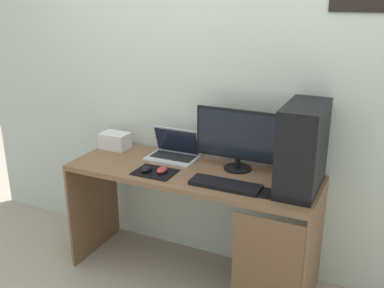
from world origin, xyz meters
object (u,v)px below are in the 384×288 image
at_px(pc_tower, 303,148).
at_px(mouse_left, 162,170).
at_px(projector, 115,141).
at_px(mouse_right, 147,169).
at_px(keyboard, 225,185).
at_px(monitor, 238,139).
at_px(cell_phone, 267,193).
at_px(laptop, 174,152).

relative_size(pc_tower, mouse_left, 5.21).
xyz_separation_m(projector, mouse_right, (0.44, -0.29, -0.04)).
bearing_deg(mouse_right, mouse_left, 14.74).
bearing_deg(mouse_right, keyboard, 0.54).
distance_m(monitor, projector, 0.95).
height_order(keyboard, mouse_right, mouse_right).
height_order(projector, cell_phone, projector).
distance_m(monitor, mouse_right, 0.60).
distance_m(pc_tower, mouse_right, 0.96).
xyz_separation_m(monitor, mouse_right, (-0.50, -0.28, -0.19)).
distance_m(laptop, mouse_left, 0.28).
bearing_deg(mouse_left, monitor, 32.28).
xyz_separation_m(laptop, keyboard, (0.49, -0.29, -0.03)).
bearing_deg(keyboard, laptop, 149.23).
relative_size(monitor, keyboard, 1.32).
height_order(projector, mouse_right, projector).
distance_m(laptop, projector, 0.47).
distance_m(pc_tower, keyboard, 0.49).
xyz_separation_m(keyboard, mouse_right, (-0.53, -0.01, 0.01)).
height_order(laptop, keyboard, laptop).
bearing_deg(pc_tower, laptop, 171.38).
distance_m(mouse_right, cell_phone, 0.77).
bearing_deg(mouse_left, keyboard, -2.66).
height_order(monitor, cell_phone, monitor).
bearing_deg(laptop, pc_tower, -8.62).
distance_m(laptop, cell_phone, 0.79).
bearing_deg(pc_tower, keyboard, -158.34).
xyz_separation_m(pc_tower, projector, (-1.36, 0.13, -0.19)).
xyz_separation_m(monitor, cell_phone, (0.27, -0.27, -0.20)).
bearing_deg(mouse_right, projector, 146.46).
bearing_deg(laptop, monitor, -1.98).
xyz_separation_m(mouse_left, mouse_right, (-0.09, -0.03, 0.00)).
bearing_deg(monitor, projector, 179.47).
bearing_deg(monitor, pc_tower, -15.66).
xyz_separation_m(monitor, mouse_left, (-0.41, -0.26, -0.19)).
bearing_deg(cell_phone, projector, 166.99).
relative_size(monitor, mouse_left, 5.79).
height_order(keyboard, mouse_left, mouse_left).
distance_m(projector, mouse_left, 0.60).
bearing_deg(projector, laptop, 0.89).
distance_m(monitor, keyboard, 0.34).
relative_size(pc_tower, keyboard, 1.19).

